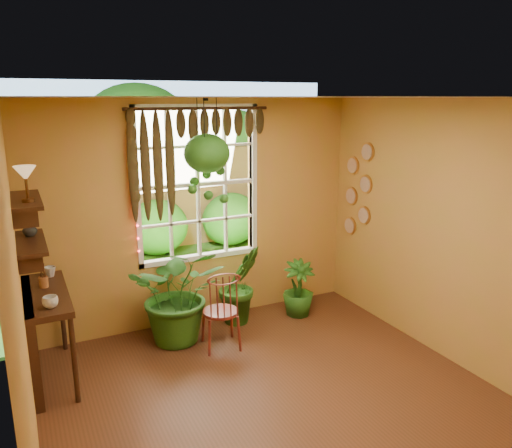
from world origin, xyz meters
The scene contains 23 objects.
floor centered at (0.00, 0.00, 0.00)m, with size 4.50×4.50×0.00m, color #552B18.
ceiling centered at (0.00, 0.00, 2.70)m, with size 4.50×4.50×0.00m, color white.
wall_back centered at (0.00, 2.25, 1.35)m, with size 4.00×4.00×0.00m, color #C98544.
wall_left centered at (-2.00, 0.00, 1.35)m, with size 4.50×4.50×0.00m, color #C98544.
wall_right centered at (2.00, 0.00, 1.35)m, with size 4.50×4.50×0.00m, color #C98544.
window centered at (0.00, 2.28, 1.70)m, with size 1.52×0.10×1.86m.
valance_vine centered at (-0.08, 2.16, 2.28)m, with size 1.70×0.12×1.10m.
string_lights centered at (-0.76, 2.19, 1.75)m, with size 0.03×0.03×1.54m, color #FF2633, non-canonical shape.
wall_plates centered at (1.98, 1.79, 1.55)m, with size 0.04×0.32×1.10m, color beige, non-canonical shape.
counter_ledge centered at (-1.91, 1.60, 0.55)m, with size 0.40×1.20×0.90m.
shelf_lower centered at (-1.88, 1.60, 1.40)m, with size 0.25×0.90×0.04m, color #391B0F.
shelf_upper centered at (-1.88, 1.60, 1.80)m, with size 0.25×0.90×0.04m, color #391B0F.
backyard centered at (0.24, 6.87, 1.28)m, with size 14.00×10.00×12.00m.
windsor_chair centered at (-0.07, 1.43, 0.30)m, with size 0.45×0.47×1.05m.
potted_plant_left centered at (-0.43, 1.79, 0.58)m, with size 1.04×0.90×1.15m, color #1E5416.
potted_plant_mid centered at (0.39, 1.94, 0.49)m, with size 0.54×0.43×0.97m, color #1E5416.
potted_plant_right centered at (1.13, 1.80, 0.36)m, with size 0.40×0.40×0.71m, color #1E5416.
hanging_basket centered at (0.02, 2.00, 2.02)m, with size 0.52×0.52×1.19m.
cup_a centered at (-1.78, 1.19, 0.95)m, with size 0.13×0.13×0.10m, color silver.
cup_b centered at (-1.72, 2.04, 0.95)m, with size 0.11×0.11×0.11m, color beige.
brush_jar centered at (-1.80, 1.74, 1.02)m, with size 0.09×0.09×0.32m.
shelf_vase centered at (-1.87, 1.79, 1.49)m, with size 0.13×0.13×0.14m, color #B2AD99.
tiffany_lamp centered at (-1.86, 1.41, 2.05)m, with size 0.19×0.19×0.31m.
Camera 1 is at (-1.94, -3.27, 2.70)m, focal length 35.00 mm.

